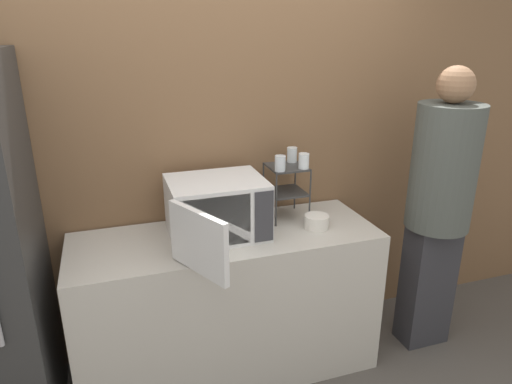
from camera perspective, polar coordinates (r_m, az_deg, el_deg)
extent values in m
cube|color=brown|center=(2.76, -5.79, 5.23)|extent=(8.00, 0.06, 2.60)
cube|color=#B7B2A8|center=(2.80, -3.51, -13.73)|extent=(1.73, 0.62, 0.90)
cube|color=silver|center=(2.53, -4.92, -1.92)|extent=(0.52, 0.42, 0.32)
cube|color=#B7B2A8|center=(2.34, -5.10, -3.83)|extent=(0.37, 0.01, 0.28)
cube|color=#333338|center=(2.40, 1.03, -3.12)|extent=(0.10, 0.01, 0.28)
cube|color=silver|center=(2.14, -7.25, -6.22)|extent=(0.20, 0.38, 0.31)
cylinder|color=#333333|center=(2.62, 2.55, -1.01)|extent=(0.01, 0.01, 0.33)
cylinder|color=#333333|center=(2.70, 6.77, -0.50)|extent=(0.01, 0.01, 0.33)
cylinder|color=#333333|center=(2.82, 0.93, 0.52)|extent=(0.01, 0.01, 0.33)
cylinder|color=#333333|center=(2.90, 4.90, 0.95)|extent=(0.01, 0.01, 0.33)
cube|color=#333333|center=(2.76, 3.78, 0.02)|extent=(0.21, 0.23, 0.01)
cube|color=#333333|center=(2.71, 3.86, 3.15)|extent=(0.21, 0.23, 0.01)
cylinder|color=silver|center=(2.60, 3.04, 3.60)|extent=(0.06, 0.06, 0.09)
cylinder|color=silver|center=(2.79, 4.52, 4.67)|extent=(0.06, 0.06, 0.09)
cylinder|color=silver|center=(2.66, 5.99, 3.88)|extent=(0.06, 0.06, 0.09)
cylinder|color=silver|center=(2.68, 7.54, -4.37)|extent=(0.08, 0.08, 0.01)
cylinder|color=silver|center=(2.67, 7.58, -3.69)|extent=(0.14, 0.14, 0.08)
cube|color=#2D2D33|center=(3.23, 20.58, -10.76)|extent=(0.31, 0.19, 0.83)
cylinder|color=#474C47|center=(2.93, 22.43, 2.84)|extent=(0.38, 0.38, 0.76)
sphere|color=#936B4C|center=(2.84, 23.71, 12.19)|extent=(0.21, 0.21, 0.21)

